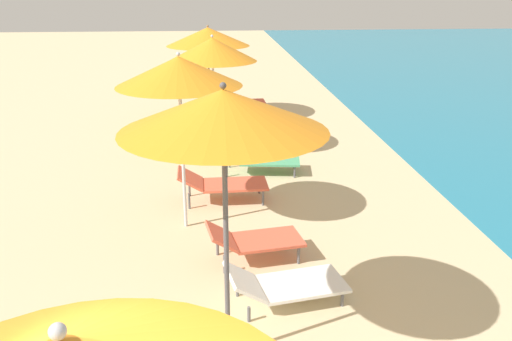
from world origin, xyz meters
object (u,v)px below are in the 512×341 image
(lounger_third_inland, at_px, (254,239))
(umbrella_farthest, at_px, (208,37))
(umbrella_fourth, at_px, (212,50))
(lounger_farthest_shoreside, at_px, (237,100))
(umbrella_third, at_px, (179,72))
(lounger_fourth_inland, at_px, (258,158))
(lounger_second_shoreside, at_px, (285,284))
(lounger_fourth_shoreside, at_px, (238,124))
(umbrella_second, at_px, (223,111))
(lounger_third_shoreside, at_px, (222,183))

(lounger_third_inland, height_order, umbrella_farthest, umbrella_farthest)
(umbrella_fourth, xyz_separation_m, lounger_farthest_shoreside, (0.69, 4.15, -1.97))
(umbrella_third, xyz_separation_m, lounger_fourth_inland, (1.34, 2.38, -2.11))
(lounger_third_inland, xyz_separation_m, lounger_farthest_shoreside, (0.22, 8.99, -0.02))
(lounger_second_shoreside, bearing_deg, lounger_third_inland, 94.26)
(lounger_fourth_shoreside, bearing_deg, lounger_fourth_inland, -84.27)
(lounger_second_shoreside, bearing_deg, umbrella_fourth, 86.48)
(umbrella_second, relative_size, lounger_second_shoreside, 1.87)
(umbrella_second, height_order, lounger_fourth_shoreside, umbrella_second)
(lounger_fourth_shoreside, height_order, lounger_farthest_shoreside, lounger_farthest_shoreside)
(umbrella_third, distance_m, lounger_third_shoreside, 2.37)
(lounger_third_shoreside, distance_m, lounger_third_inland, 2.16)
(lounger_third_shoreside, xyz_separation_m, lounger_fourth_inland, (0.75, 1.41, -0.03))
(lounger_third_shoreside, relative_size, lounger_farthest_shoreside, 0.97)
(umbrella_second, xyz_separation_m, lounger_third_inland, (0.42, 1.96, -2.25))
(umbrella_fourth, bearing_deg, lounger_fourth_shoreside, 64.99)
(umbrella_fourth, height_order, umbrella_farthest, umbrella_fourth)
(lounger_third_shoreside, bearing_deg, umbrella_third, -122.58)
(umbrella_second, xyz_separation_m, umbrella_fourth, (-0.05, 6.80, -0.29))
(umbrella_farthest, bearing_deg, lounger_third_shoreside, -88.19)
(lounger_fourth_inland, bearing_deg, umbrella_fourth, 130.18)
(umbrella_third, relative_size, umbrella_fourth, 1.04)
(umbrella_fourth, bearing_deg, lounger_third_shoreside, -88.10)
(lounger_second_shoreside, xyz_separation_m, lounger_fourth_inland, (0.09, 4.58, 0.05))
(lounger_second_shoreside, relative_size, lounger_third_shoreside, 0.97)
(umbrella_second, bearing_deg, lounger_farthest_shoreside, 86.68)
(lounger_third_shoreside, xyz_separation_m, umbrella_fourth, (-0.09, 2.71, 1.93))
(umbrella_second, relative_size, lounger_farthest_shoreside, 1.76)
(umbrella_second, bearing_deg, lounger_third_inland, 77.92)
(lounger_fourth_inland, bearing_deg, umbrella_third, -112.23)
(umbrella_second, height_order, umbrella_fourth, umbrella_second)
(lounger_third_inland, distance_m, umbrella_farthest, 8.25)
(umbrella_second, height_order, lounger_third_shoreside, umbrella_second)
(umbrella_second, distance_m, umbrella_farthest, 9.98)
(umbrella_fourth, distance_m, umbrella_farthest, 3.17)
(lounger_third_shoreside, distance_m, umbrella_fourth, 3.33)
(lounger_third_shoreside, bearing_deg, lounger_farthest_shoreside, 83.49)
(umbrella_fourth, bearing_deg, lounger_farthest_shoreside, 80.56)
(lounger_fourth_shoreside, height_order, lounger_fourth_inland, lounger_fourth_shoreside)
(umbrella_third, distance_m, lounger_fourth_inland, 3.45)
(umbrella_third, relative_size, lounger_fourth_inland, 1.63)
(umbrella_third, relative_size, lounger_third_shoreside, 1.73)
(lounger_third_inland, relative_size, lounger_fourth_shoreside, 0.86)
(lounger_third_inland, bearing_deg, umbrella_third, 120.66)
(lounger_second_shoreside, xyz_separation_m, umbrella_third, (-1.26, 2.20, 2.16))
(umbrella_second, xyz_separation_m, lounger_second_shoreside, (0.70, 0.91, -2.31))
(umbrella_fourth, bearing_deg, lounger_fourth_inland, -57.00)
(umbrella_second, xyz_separation_m, lounger_farthest_shoreside, (0.64, 10.95, -2.26))
(umbrella_third, relative_size, lounger_farthest_shoreside, 1.68)
(lounger_second_shoreside, bearing_deg, lounger_fourth_shoreside, 80.59)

